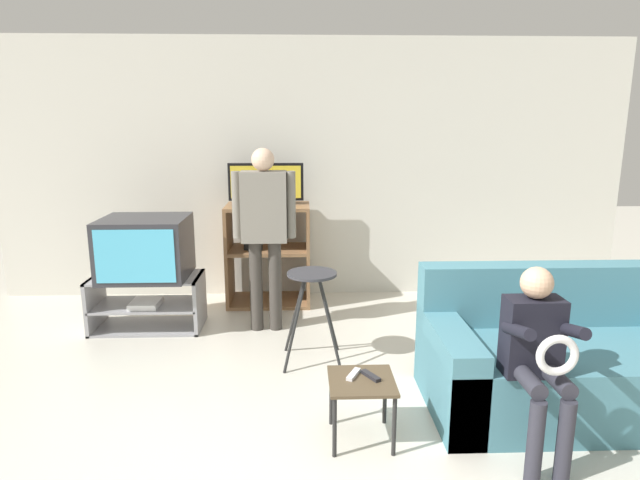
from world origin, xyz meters
TOP-DOWN VIEW (x-y plane):
  - wall_back at (0.00, 3.30)m, footprint 6.40×0.06m
  - tv_stand at (-1.47, 2.32)m, footprint 0.94×0.47m
  - television_main at (-1.45, 2.31)m, footprint 0.71×0.62m
  - media_shelf at (-0.45, 2.97)m, footprint 0.81×0.51m
  - television_flat at (-0.46, 3.00)m, footprint 0.73×0.20m
  - folding_stool at (-0.04, 1.60)m, footprint 0.44×0.41m
  - snack_table at (0.21, 0.57)m, footprint 0.37×0.37m
  - remote_control_black at (0.27, 0.59)m, footprint 0.10×0.14m
  - remote_control_white at (0.17, 0.61)m, footprint 0.10×0.15m
  - couch at (1.55, 0.90)m, footprint 1.74×0.90m
  - person_standing_adult at (-0.43, 2.26)m, footprint 0.53×0.20m
  - person_seated_child at (1.11, 0.38)m, footprint 0.33×0.43m

SIDE VIEW (x-z plane):
  - tv_stand at x=-1.47m, z-range 0.00..0.47m
  - couch at x=1.55m, z-range -0.14..0.72m
  - snack_table at x=0.21m, z-range 0.13..0.50m
  - remote_control_black at x=0.27m, z-range 0.37..0.39m
  - remote_control_white at x=0.17m, z-range 0.37..0.39m
  - media_shelf at x=-0.45m, z-range 0.01..1.00m
  - folding_stool at x=-0.04m, z-range 0.22..0.92m
  - person_seated_child at x=1.11m, z-range 0.10..1.14m
  - television_main at x=-1.45m, z-range 0.47..0.99m
  - person_standing_adult at x=-0.43m, z-range 0.17..1.74m
  - television_flat at x=-0.46m, z-range 0.98..1.38m
  - wall_back at x=0.00m, z-range 0.00..2.60m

